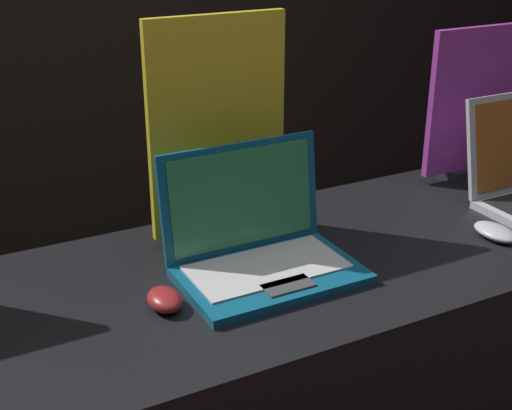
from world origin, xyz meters
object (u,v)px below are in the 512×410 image
(mouse_middle, at_px, (165,300))
(mouse_back, at_px, (495,232))
(promo_stand_middle, at_px, (218,135))
(promo_stand_back, at_px, (484,106))
(laptop_middle, at_px, (259,244))

(mouse_middle, bearing_deg, mouse_back, -4.63)
(mouse_middle, height_order, promo_stand_middle, promo_stand_middle)
(promo_stand_middle, bearing_deg, mouse_back, -29.29)
(mouse_middle, distance_m, promo_stand_middle, 0.41)
(mouse_middle, relative_size, promo_stand_back, 0.22)
(promo_stand_middle, relative_size, promo_stand_back, 1.21)
(promo_stand_back, bearing_deg, laptop_middle, -164.88)
(mouse_middle, distance_m, mouse_back, 0.80)
(mouse_middle, relative_size, promo_stand_middle, 0.18)
(mouse_back, bearing_deg, mouse_middle, 175.37)
(laptop_middle, xyz_separation_m, promo_stand_middle, (-0.00, 0.20, 0.18))
(mouse_middle, distance_m, promo_stand_back, 1.11)
(laptop_middle, height_order, promo_stand_middle, promo_stand_middle)
(mouse_back, relative_size, promo_stand_back, 0.28)
(mouse_middle, height_order, promo_stand_back, promo_stand_back)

